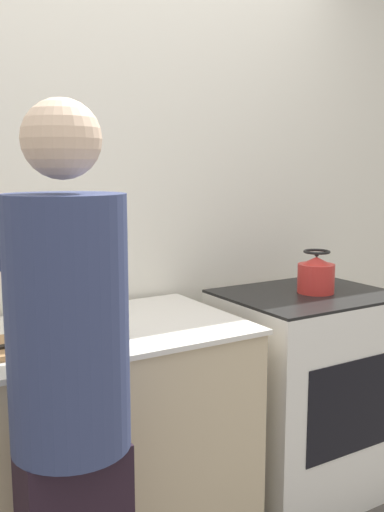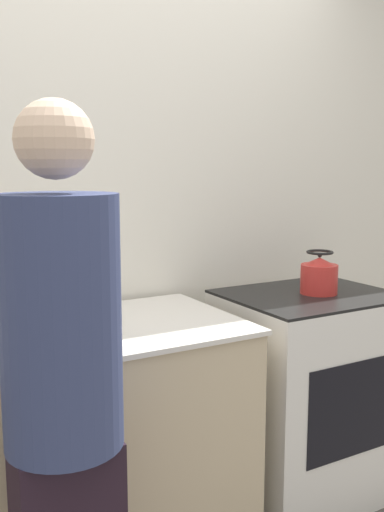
{
  "view_description": "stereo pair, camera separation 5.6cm",
  "coord_description": "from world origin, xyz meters",
  "px_view_note": "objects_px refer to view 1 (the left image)",
  "views": [
    {
      "loc": [
        -0.9,
        -1.55,
        1.48
      ],
      "look_at": [
        0.18,
        0.23,
        1.15
      ],
      "focal_mm": 40.0,
      "sensor_mm": 36.0,
      "label": 1
    },
    {
      "loc": [
        -0.86,
        -1.58,
        1.48
      ],
      "look_at": [
        0.18,
        0.23,
        1.15
      ],
      "focal_mm": 40.0,
      "sensor_mm": 36.0,
      "label": 2
    }
  ],
  "objects_px": {
    "oven": "(304,392)",
    "person": "(69,398)",
    "cutting_board": "(18,345)",
    "kettle": "(316,275)",
    "knife": "(28,343)"
  },
  "relations": [
    {
      "from": "oven",
      "to": "person",
      "type": "bearing_deg",
      "value": -158.27
    },
    {
      "from": "cutting_board",
      "to": "oven",
      "type": "bearing_deg",
      "value": 2.1
    },
    {
      "from": "oven",
      "to": "cutting_board",
      "type": "xyz_separation_m",
      "value": [
        -1.28,
        -0.05,
        0.45
      ]
    },
    {
      "from": "cutting_board",
      "to": "knife",
      "type": "relative_size",
      "value": 1.35
    },
    {
      "from": "oven",
      "to": "person",
      "type": "distance_m",
      "value": 1.44
    },
    {
      "from": "cutting_board",
      "to": "knife",
      "type": "xyz_separation_m",
      "value": [
        0.02,
        -0.03,
        0.01
      ]
    },
    {
      "from": "oven",
      "to": "kettle",
      "type": "xyz_separation_m",
      "value": [
        0.03,
        -0.01,
        0.54
      ]
    },
    {
      "from": "oven",
      "to": "knife",
      "type": "height_order",
      "value": "same"
    },
    {
      "from": "knife",
      "to": "kettle",
      "type": "relative_size",
      "value": 1.22
    },
    {
      "from": "knife",
      "to": "kettle",
      "type": "height_order",
      "value": "kettle"
    },
    {
      "from": "oven",
      "to": "knife",
      "type": "distance_m",
      "value": 1.34
    },
    {
      "from": "kettle",
      "to": "oven",
      "type": "bearing_deg",
      "value": 155.71
    },
    {
      "from": "kettle",
      "to": "person",
      "type": "bearing_deg",
      "value": -159.34
    },
    {
      "from": "person",
      "to": "knife",
      "type": "relative_size",
      "value": 7.09
    },
    {
      "from": "kettle",
      "to": "knife",
      "type": "bearing_deg",
      "value": -177.07
    }
  ]
}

